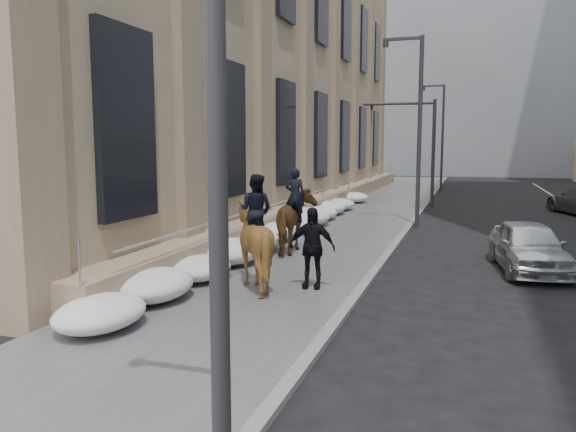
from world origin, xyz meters
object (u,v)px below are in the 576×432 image
object	(u,v)px
mounted_horse_left	(296,219)
pedestrian	(312,248)
mounted_horse_right	(254,240)
car_silver	(529,246)

from	to	relation	value
mounted_horse_left	pedestrian	size ratio (longest dim) A/B	1.37
mounted_horse_right	pedestrian	xyz separation A→B (m)	(1.32, 0.38, -0.17)
mounted_horse_left	car_silver	world-z (taller)	mounted_horse_left
pedestrian	car_silver	world-z (taller)	pedestrian
car_silver	pedestrian	bearing A→B (deg)	-149.46
mounted_horse_left	car_silver	size ratio (longest dim) A/B	0.64
mounted_horse_right	car_silver	distance (m)	7.85
car_silver	mounted_horse_left	bearing A→B (deg)	172.00
mounted_horse_left	pedestrian	world-z (taller)	mounted_horse_left
mounted_horse_left	mounted_horse_right	world-z (taller)	mounted_horse_right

